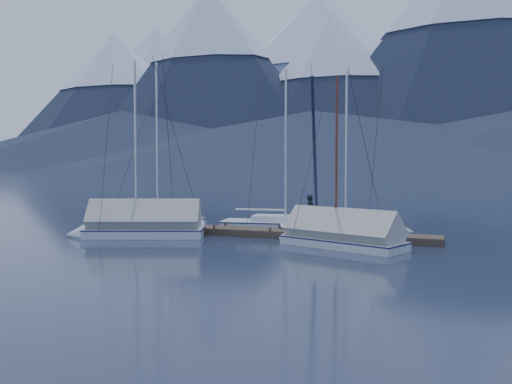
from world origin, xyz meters
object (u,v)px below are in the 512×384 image
at_px(sailboat_covered_near, 333,237).
at_px(sailboat_open_left, 164,222).
at_px(sailboat_open_mid, 295,227).
at_px(sailboat_open_right, 355,231).
at_px(person, 311,213).
at_px(sailboat_covered_far, 134,228).

bearing_deg(sailboat_covered_near, sailboat_open_left, 157.83).
distance_m(sailboat_open_mid, sailboat_open_right, 3.46).
height_order(sailboat_open_mid, sailboat_covered_near, sailboat_open_mid).
height_order(sailboat_open_mid, person, sailboat_open_mid).
height_order(sailboat_covered_near, person, sailboat_covered_near).
distance_m(sailboat_covered_far, person, 8.77).
relative_size(sailboat_covered_near, sailboat_covered_far, 0.87).
xyz_separation_m(sailboat_open_mid, person, (1.60, -2.64, 1.05)).
relative_size(sailboat_open_left, person, 5.98).
bearing_deg(sailboat_open_right, sailboat_covered_far, -153.49).
bearing_deg(sailboat_open_mid, sailboat_covered_near, -57.09).
height_order(sailboat_open_right, sailboat_covered_far, sailboat_covered_far).
bearing_deg(sailboat_covered_far, person, 19.77).
bearing_deg(person, sailboat_open_left, 90.70).
height_order(sailboat_open_left, sailboat_open_right, sailboat_open_left).
bearing_deg(sailboat_open_mid, sailboat_open_right, -9.93).
relative_size(sailboat_open_right, sailboat_covered_far, 0.96).
height_order(sailboat_covered_far, person, sailboat_covered_far).
height_order(sailboat_open_left, sailboat_covered_far, sailboat_open_left).
height_order(sailboat_open_right, person, sailboat_open_right).
height_order(sailboat_open_left, sailboat_covered_near, sailboat_open_left).
bearing_deg(sailboat_covered_near, sailboat_open_mid, 122.91).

